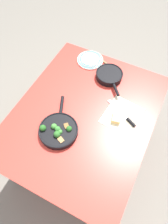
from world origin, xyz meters
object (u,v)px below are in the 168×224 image
object	(u,v)px
grater_knife	(125,117)
cheese_block	(117,117)
skillet_broccoli	(58,130)
wooden_spoon	(108,65)
dinner_plate_stack	(90,59)
skillet_eggs	(109,75)

from	to	relation	value
grater_knife	cheese_block	bearing A→B (deg)	64.12
skillet_broccoli	grater_knife	size ratio (longest dim) A/B	1.51
grater_knife	cheese_block	world-z (taller)	cheese_block
grater_knife	wooden_spoon	bearing A→B (deg)	-26.21
cheese_block	grater_knife	bearing A→B (deg)	-52.92
skillet_broccoli	dinner_plate_stack	bearing A→B (deg)	-15.70
cheese_block	dinner_plate_stack	size ratio (longest dim) A/B	0.46
dinner_plate_stack	skillet_broccoli	bearing A→B (deg)	-171.77
skillet_eggs	skillet_broccoli	bearing A→B (deg)	-51.93
skillet_eggs	wooden_spoon	world-z (taller)	skillet_eggs
skillet_eggs	grater_knife	world-z (taller)	skillet_eggs
skillet_broccoli	wooden_spoon	world-z (taller)	skillet_broccoli
cheese_block	dinner_plate_stack	xyz separation A→B (m)	(0.46, 0.44, -0.01)
grater_knife	dinner_plate_stack	bearing A→B (deg)	-13.23
skillet_eggs	grater_knife	size ratio (longest dim) A/B	1.07
dinner_plate_stack	wooden_spoon	bearing A→B (deg)	-83.94
skillet_broccoli	dinner_plate_stack	size ratio (longest dim) A/B	1.76
skillet_eggs	wooden_spoon	bearing A→B (deg)	165.62
skillet_broccoli	cheese_block	world-z (taller)	skillet_broccoli
skillet_broccoli	wooden_spoon	size ratio (longest dim) A/B	1.07
skillet_eggs	dinner_plate_stack	xyz separation A→B (m)	(0.11, 0.23, -0.02)
skillet_broccoli	cheese_block	xyz separation A→B (m)	(0.29, -0.33, -0.01)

